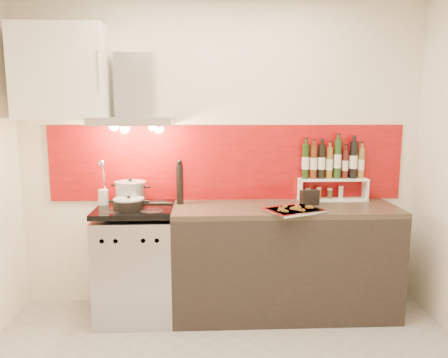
{
  "coord_description": "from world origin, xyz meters",
  "views": [
    {
      "loc": [
        -0.14,
        -2.3,
        1.68
      ],
      "look_at": [
        0.0,
        0.95,
        1.15
      ],
      "focal_mm": 35.0,
      "sensor_mm": 36.0,
      "label": 1
    }
  ],
  "objects_px": {
    "stock_pot": "(131,193)",
    "pepper_mill": "(180,182)",
    "baking_tray": "(294,210)",
    "saute_pan": "(130,204)",
    "range_stove": "(137,263)",
    "counter": "(284,260)"
  },
  "relations": [
    {
      "from": "stock_pot",
      "to": "pepper_mill",
      "type": "height_order",
      "value": "pepper_mill"
    },
    {
      "from": "counter",
      "to": "baking_tray",
      "type": "height_order",
      "value": "baking_tray"
    },
    {
      "from": "saute_pan",
      "to": "counter",
      "type": "bearing_deg",
      "value": 4.29
    },
    {
      "from": "counter",
      "to": "range_stove",
      "type": "bearing_deg",
      "value": -179.77
    },
    {
      "from": "range_stove",
      "to": "pepper_mill",
      "type": "xyz_separation_m",
      "value": [
        0.35,
        0.13,
        0.64
      ]
    },
    {
      "from": "stock_pot",
      "to": "baking_tray",
      "type": "relative_size",
      "value": 0.51
    },
    {
      "from": "saute_pan",
      "to": "pepper_mill",
      "type": "relative_size",
      "value": 1.23
    },
    {
      "from": "saute_pan",
      "to": "baking_tray",
      "type": "relative_size",
      "value": 0.91
    },
    {
      "from": "saute_pan",
      "to": "stock_pot",
      "type": "bearing_deg",
      "value": 97.06
    },
    {
      "from": "range_stove",
      "to": "pepper_mill",
      "type": "bearing_deg",
      "value": 20.92
    },
    {
      "from": "stock_pot",
      "to": "saute_pan",
      "type": "height_order",
      "value": "stock_pot"
    },
    {
      "from": "stock_pot",
      "to": "saute_pan",
      "type": "bearing_deg",
      "value": -82.94
    },
    {
      "from": "baking_tray",
      "to": "stock_pot",
      "type": "bearing_deg",
      "value": 166.4
    },
    {
      "from": "stock_pot",
      "to": "baking_tray",
      "type": "distance_m",
      "value": 1.31
    },
    {
      "from": "range_stove",
      "to": "saute_pan",
      "type": "relative_size",
      "value": 2.0
    },
    {
      "from": "range_stove",
      "to": "baking_tray",
      "type": "relative_size",
      "value": 1.82
    },
    {
      "from": "stock_pot",
      "to": "saute_pan",
      "type": "xyz_separation_m",
      "value": [
        0.02,
        -0.2,
        -0.05
      ]
    },
    {
      "from": "stock_pot",
      "to": "saute_pan",
      "type": "distance_m",
      "value": 0.21
    },
    {
      "from": "range_stove",
      "to": "baking_tray",
      "type": "bearing_deg",
      "value": -9.12
    },
    {
      "from": "counter",
      "to": "baking_tray",
      "type": "bearing_deg",
      "value": -82.19
    },
    {
      "from": "range_stove",
      "to": "pepper_mill",
      "type": "height_order",
      "value": "pepper_mill"
    },
    {
      "from": "saute_pan",
      "to": "pepper_mill",
      "type": "distance_m",
      "value": 0.45
    }
  ]
}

